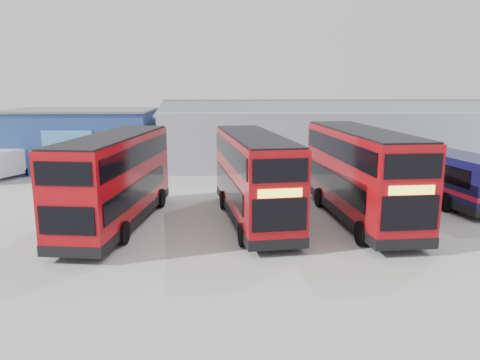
% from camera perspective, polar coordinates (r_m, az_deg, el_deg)
% --- Properties ---
extents(ground_plane, '(120.00, 120.00, 0.00)m').
position_cam_1_polar(ground_plane, '(24.07, 1.58, -5.94)').
color(ground_plane, '#9B9B96').
rests_on(ground_plane, ground).
extents(office_block, '(12.30, 8.32, 5.12)m').
position_cam_1_polar(office_block, '(43.17, -18.53, 4.80)').
color(office_block, navy).
rests_on(office_block, ground).
extents(maintenance_shed, '(30.50, 12.00, 5.89)m').
position_cam_1_polar(maintenance_shed, '(44.12, 10.88, 5.36)').
color(maintenance_shed, '#969CA4').
rests_on(maintenance_shed, ground).
extents(double_decker_left, '(3.94, 11.45, 4.75)m').
position_cam_1_polar(double_decker_left, '(24.83, -14.93, -0.15)').
color(double_decker_left, '#9B080F').
rests_on(double_decker_left, ground).
extents(double_decker_centre, '(4.29, 11.34, 4.69)m').
position_cam_1_polar(double_decker_centre, '(24.78, 1.70, 0.15)').
color(double_decker_centre, '#9B080F').
rests_on(double_decker_centre, ground).
extents(double_decker_right, '(3.88, 11.84, 4.92)m').
position_cam_1_polar(double_decker_right, '(25.82, 14.43, 0.51)').
color(double_decker_right, '#9B080F').
rests_on(double_decker_right, ground).
extents(single_decker_blue, '(4.99, 12.02, 3.18)m').
position_cam_1_polar(single_decker_blue, '(32.69, 22.38, 0.73)').
color(single_decker_blue, '#0B0E34').
rests_on(single_decker_blue, ground).
extents(panel_van, '(3.98, 5.49, 2.24)m').
position_cam_1_polar(panel_van, '(40.63, -27.22, 1.83)').
color(panel_van, white).
rests_on(panel_van, ground).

